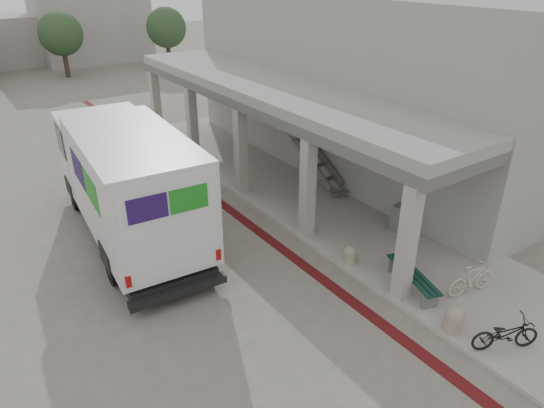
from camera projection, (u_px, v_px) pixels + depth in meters
ground at (261, 264)px, 14.38m from camera, size 120.00×120.00×0.00m
bike_lane_stripe at (253, 227)px, 16.35m from camera, size 0.35×40.00×0.01m
sidewalk at (359, 225)px, 16.38m from camera, size 4.40×28.00×0.12m
transit_building at (339, 89)px, 19.63m from camera, size 7.60×17.00×7.00m
tree_mid at (61, 34)px, 36.02m from camera, size 3.20×3.20×4.80m
tree_right at (166, 28)px, 39.35m from camera, size 3.20×3.20×4.80m
fedex_truck at (127, 180)px, 15.00m from camera, size 3.30×8.85×3.70m
bench at (413, 277)px, 12.95m from camera, size 1.06×2.11×0.49m
bollard_near at (454, 319)px, 11.46m from camera, size 0.46×0.46×0.69m
bollard_far at (350, 254)px, 14.13m from camera, size 0.36×0.36×0.54m
utility_cabinet at (401, 219)px, 15.67m from camera, size 0.52×0.62×0.90m
bicycle_black at (505, 334)px, 10.90m from camera, size 1.65×1.22×0.83m
bicycle_cream at (472, 279)px, 12.73m from camera, size 1.55×0.71×0.90m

